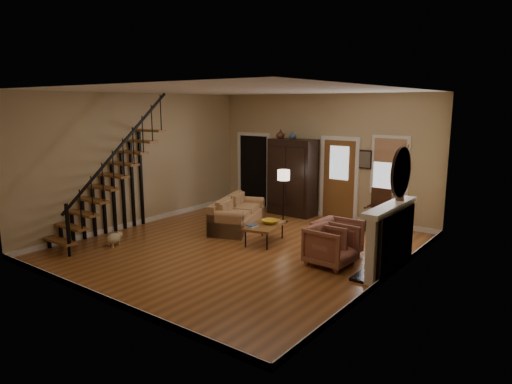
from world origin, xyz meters
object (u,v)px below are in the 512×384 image
Objects in this scene: armchair_right at (338,239)px; side_chair at (377,210)px; armchair_left at (331,246)px; sofa at (237,214)px; floor_lamp at (283,196)px; armoire at (293,177)px; coffee_table at (264,234)px.

side_chair is (-0.12, 2.32, 0.13)m from armchair_right.
side_chair is (-0.25, 2.83, 0.13)m from armchair_left.
side_chair reaches higher than armchair_right.
armchair_right is at bearing -29.14° from sofa.
floor_lamp reaches higher than sofa.
armoire is at bearing 61.72° from sofa.
side_chair is at bearing 56.37° from coffee_table.
armchair_right is 0.60× the size of floor_lamp.
floor_lamp is (-0.64, 1.71, 0.49)m from coffee_table.
floor_lamp is (0.30, -0.91, -0.36)m from armoire.
coffee_table is 1.74m from armchair_right.
armoire is at bearing 45.74° from armchair_left.
armoire is 2.20m from sofa.
floor_lamp is at bearing 110.42° from coffee_table.
armoire is 4.17m from armchair_left.
armoire is 2.51× the size of armchair_left.
sofa is 1.92× the size of side_chair.
floor_lamp reaches higher than coffee_table.
armchair_left is (1.86, -0.40, 0.18)m from coffee_table.
sofa is 1.34m from coffee_table.
sofa reaches higher than coffee_table.
armchair_right is (2.95, -0.44, 0.01)m from sofa.
coffee_table is 1.05× the size of side_chair.
floor_lamp is (0.58, 1.16, 0.33)m from sofa.
floor_lamp reaches higher than side_chair.
sofa is 1.34m from floor_lamp.
armoire is at bearing 175.52° from side_chair.
sofa is at bearing -146.45° from side_chair.
armchair_left is at bearing -165.66° from armchair_right.
armchair_right is at bearing -87.01° from side_chair.
armchair_left is at bearing -12.24° from coffee_table.
armchair_right reaches higher than coffee_table.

